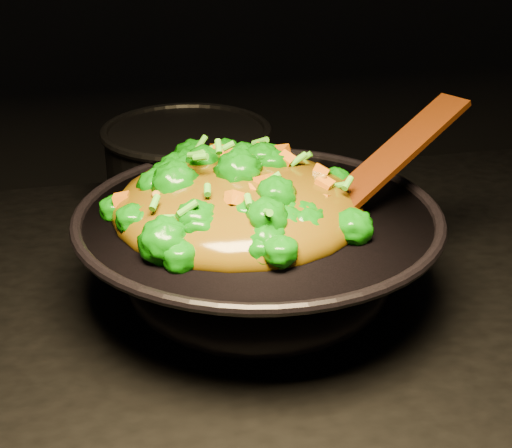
{
  "coord_description": "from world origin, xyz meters",
  "views": [
    {
      "loc": [
        -0.24,
        -0.63,
        1.34
      ],
      "look_at": [
        -0.08,
        0.08,
        0.99
      ],
      "focal_mm": 55.0,
      "sensor_mm": 36.0,
      "label": 1
    }
  ],
  "objects": [
    {
      "name": "spatula",
      "position": [
        0.05,
        0.08,
        1.05
      ],
      "size": [
        0.23,
        0.15,
        0.1
      ],
      "primitive_type": "cube",
      "rotation": [
        0.0,
        -0.38,
        0.5
      ],
      "color": "#391405",
      "rests_on": "wok"
    },
    {
      "name": "stir_fry",
      "position": [
        -0.1,
        0.08,
        1.05
      ],
      "size": [
        0.34,
        0.34,
        0.09
      ],
      "primitive_type": null,
      "rotation": [
        0.0,
        0.0,
        -0.4
      ],
      "color": "#0D6407",
      "rests_on": "wok"
    },
    {
      "name": "wok",
      "position": [
        -0.08,
        0.07,
        0.95
      ],
      "size": [
        0.47,
        0.47,
        0.1
      ],
      "primitive_type": null,
      "rotation": [
        0.0,
        0.0,
        -0.36
      ],
      "color": "black",
      "rests_on": "stovetop"
    },
    {
      "name": "back_pot",
      "position": [
        -0.12,
        0.32,
        0.96
      ],
      "size": [
        0.27,
        0.27,
        0.12
      ],
      "primitive_type": "cylinder",
      "rotation": [
        0.0,
        0.0,
        -0.34
      ],
      "color": "black",
      "rests_on": "stovetop"
    }
  ]
}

